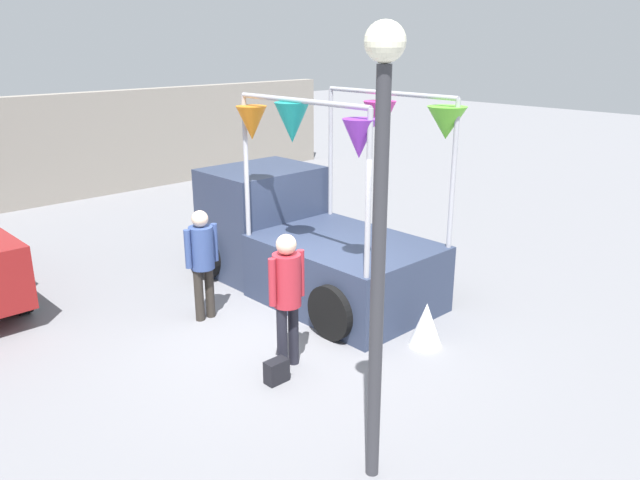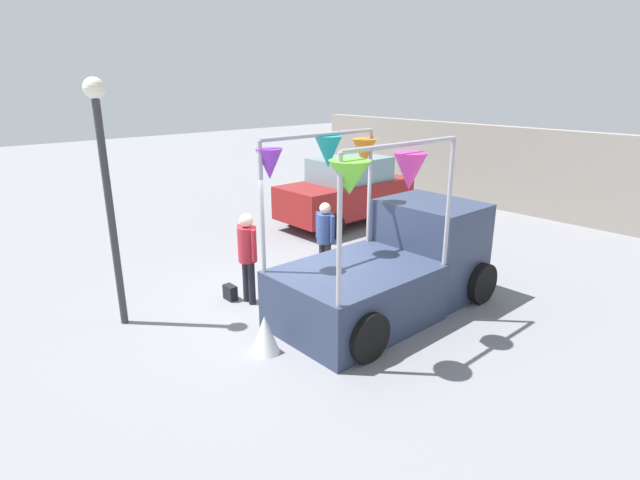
{
  "view_description": "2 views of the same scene",
  "coord_description": "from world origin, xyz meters",
  "px_view_note": "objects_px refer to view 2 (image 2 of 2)",
  "views": [
    {
      "loc": [
        -5.01,
        -5.86,
        3.86
      ],
      "look_at": [
        0.78,
        0.28,
        1.12
      ],
      "focal_mm": 35.0,
      "sensor_mm": 36.0,
      "label": 1
    },
    {
      "loc": [
        6.64,
        -5.26,
        3.94
      ],
      "look_at": [
        0.58,
        0.13,
        1.34
      ],
      "focal_mm": 28.0,
      "sensor_mm": 36.0,
      "label": 2
    }
  ],
  "objects_px": {
    "street_lamp": "(105,171)",
    "folded_kite_bundle_white": "(265,334)",
    "person_vendor": "(325,233)",
    "parked_car": "(347,191)",
    "vendor_truck": "(396,262)",
    "person_customer": "(247,250)",
    "handbag": "(230,292)"
  },
  "relations": [
    {
      "from": "person_customer",
      "to": "handbag",
      "type": "height_order",
      "value": "person_customer"
    },
    {
      "from": "vendor_truck",
      "to": "handbag",
      "type": "xyz_separation_m",
      "value": [
        -2.23,
        -2.09,
        -0.72
      ]
    },
    {
      "from": "handbag",
      "to": "folded_kite_bundle_white",
      "type": "relative_size",
      "value": 0.47
    },
    {
      "from": "person_customer",
      "to": "handbag",
      "type": "relative_size",
      "value": 6.08
    },
    {
      "from": "vendor_truck",
      "to": "person_vendor",
      "type": "bearing_deg",
      "value": -179.35
    },
    {
      "from": "person_vendor",
      "to": "street_lamp",
      "type": "bearing_deg",
      "value": -100.96
    },
    {
      "from": "person_vendor",
      "to": "folded_kite_bundle_white",
      "type": "bearing_deg",
      "value": -58.78
    },
    {
      "from": "parked_car",
      "to": "street_lamp",
      "type": "relative_size",
      "value": 1.0
    },
    {
      "from": "person_customer",
      "to": "handbag",
      "type": "xyz_separation_m",
      "value": [
        -0.35,
        -0.2,
        -0.89
      ]
    },
    {
      "from": "parked_car",
      "to": "person_vendor",
      "type": "relative_size",
      "value": 2.48
    },
    {
      "from": "parked_car",
      "to": "folded_kite_bundle_white",
      "type": "xyz_separation_m",
      "value": [
        4.35,
        -5.99,
        -0.64
      ]
    },
    {
      "from": "street_lamp",
      "to": "vendor_truck",
      "type": "bearing_deg",
      "value": 56.48
    },
    {
      "from": "vendor_truck",
      "to": "folded_kite_bundle_white",
      "type": "xyz_separation_m",
      "value": [
        -0.22,
        -2.72,
        -0.56
      ]
    },
    {
      "from": "handbag",
      "to": "street_lamp",
      "type": "relative_size",
      "value": 0.07
    },
    {
      "from": "street_lamp",
      "to": "parked_car",
      "type": "bearing_deg",
      "value": 105.15
    },
    {
      "from": "folded_kite_bundle_white",
      "to": "person_vendor",
      "type": "bearing_deg",
      "value": 121.22
    },
    {
      "from": "street_lamp",
      "to": "folded_kite_bundle_white",
      "type": "relative_size",
      "value": 6.66
    },
    {
      "from": "person_vendor",
      "to": "street_lamp",
      "type": "height_order",
      "value": "street_lamp"
    },
    {
      "from": "person_vendor",
      "to": "person_customer",
      "type": "bearing_deg",
      "value": -90.77
    },
    {
      "from": "folded_kite_bundle_white",
      "to": "person_customer",
      "type": "bearing_deg",
      "value": 153.37
    },
    {
      "from": "person_vendor",
      "to": "folded_kite_bundle_white",
      "type": "height_order",
      "value": "person_vendor"
    },
    {
      "from": "parked_car",
      "to": "street_lamp",
      "type": "bearing_deg",
      "value": -74.85
    },
    {
      "from": "vendor_truck",
      "to": "person_vendor",
      "type": "distance_m",
      "value": 1.86
    },
    {
      "from": "vendor_truck",
      "to": "person_customer",
      "type": "bearing_deg",
      "value": -134.87
    },
    {
      "from": "person_customer",
      "to": "person_vendor",
      "type": "height_order",
      "value": "person_customer"
    },
    {
      "from": "parked_car",
      "to": "handbag",
      "type": "xyz_separation_m",
      "value": [
        2.34,
        -5.36,
        -0.8
      ]
    },
    {
      "from": "handbag",
      "to": "folded_kite_bundle_white",
      "type": "xyz_separation_m",
      "value": [
        2.01,
        -0.63,
        0.16
      ]
    },
    {
      "from": "street_lamp",
      "to": "folded_kite_bundle_white",
      "type": "distance_m",
      "value": 3.54
    },
    {
      "from": "person_vendor",
      "to": "handbag",
      "type": "xyz_separation_m",
      "value": [
        -0.38,
        -2.07,
        -0.83
      ]
    },
    {
      "from": "handbag",
      "to": "vendor_truck",
      "type": "bearing_deg",
      "value": 43.13
    },
    {
      "from": "vendor_truck",
      "to": "parked_car",
      "type": "relative_size",
      "value": 1.04
    },
    {
      "from": "parked_car",
      "to": "person_customer",
      "type": "distance_m",
      "value": 5.82
    }
  ]
}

